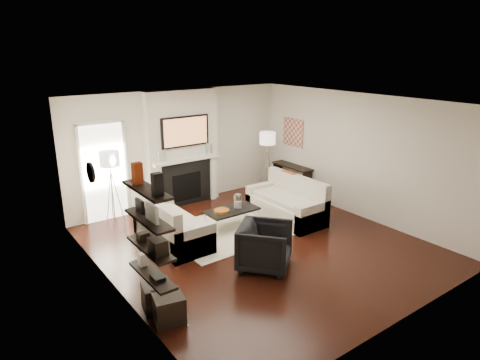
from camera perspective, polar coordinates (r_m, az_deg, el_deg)
room_envelope at (r=7.76m, az=2.62°, el=0.35°), size 6.00×6.00×6.00m
chimney_breast at (r=10.08m, az=-7.67°, el=4.18°), size 1.80×0.25×2.70m
fireplace_surround at (r=10.19m, az=-7.12°, el=-0.50°), size 1.30×0.02×1.04m
firebox at (r=10.21m, az=-7.09°, el=-0.89°), size 0.75×0.02×0.65m
mantel_pilaster_l at (r=9.84m, az=-10.69°, el=-1.13°), size 0.12×0.08×1.10m
mantel_pilaster_r at (r=10.50m, az=-3.62°, el=0.31°), size 0.12×0.08×1.10m
mantel_shelf at (r=9.98m, az=-7.11°, el=2.71°), size 1.70×0.18×0.07m
tv_body at (r=9.86m, az=-7.32°, el=6.45°), size 1.20×0.06×0.70m
tv_screen at (r=9.83m, az=-7.23°, el=6.42°), size 1.10×0.00×0.62m
candlestick_l_tall at (r=9.70m, az=-10.01°, el=3.28°), size 0.04×0.04×0.30m
candlestick_l_short at (r=9.65m, az=-10.69°, el=2.99°), size 0.04×0.04×0.24m
candlestick_r_tall at (r=10.21m, az=-4.48°, el=4.19°), size 0.04×0.04×0.30m
candlestick_r_short at (r=10.29m, az=-3.86°, el=4.13°), size 0.04×0.04×0.24m
hallway_panel at (r=9.55m, az=-17.68°, el=0.90°), size 0.90×0.02×2.10m
door_trim_l at (r=9.40m, az=-20.39°, el=0.38°), size 0.06×0.06×2.16m
door_trim_r at (r=9.68m, az=-14.96°, el=1.36°), size 0.06×0.06×2.16m
door_trim_top at (r=9.30m, az=-18.24°, el=7.27°), size 1.02×0.06×0.06m
rug at (r=8.91m, az=-1.30°, el=-6.57°), size 2.60×2.00×0.01m
loveseat_left_base at (r=8.38m, az=-8.97°, el=-6.87°), size 0.85×1.80×0.42m
loveseat_left_back at (r=8.12m, az=-11.17°, el=-5.36°), size 0.18×1.80×0.80m
loveseat_left_arm_n at (r=7.69m, az=-6.17°, el=-8.30°), size 0.85×0.18×0.60m
loveseat_left_arm_s at (r=9.02m, az=-11.38°, el=-4.60°), size 0.85×0.18×0.60m
loveseat_left_cushion at (r=8.29m, az=-8.74°, el=-5.16°), size 0.63×1.44×0.10m
pillow_left_orange at (r=8.30m, az=-12.14°, el=-3.40°), size 0.10×0.42×0.42m
pillow_left_charcoal at (r=7.79m, az=-10.30°, el=-4.75°), size 0.10×0.40×0.40m
loveseat_right_base at (r=9.42m, az=6.11°, el=-3.97°), size 0.85×1.80×0.42m
loveseat_right_back at (r=9.53m, az=7.66°, el=-1.75°), size 0.18×1.80×0.80m
loveseat_right_arm_n at (r=8.85m, az=9.65°, el=-4.92°), size 0.85×0.18×0.60m
loveseat_right_arm_s at (r=9.96m, az=3.00°, el=-2.14°), size 0.85×0.18×0.60m
loveseat_right_cushion at (r=9.30m, az=5.93°, el=-2.54°), size 0.63×1.44×0.10m
pillow_right_orange at (r=9.67m, az=6.49°, el=-0.15°), size 0.10×0.42×0.42m
pillow_right_charcoal at (r=9.27m, az=8.99°, el=-1.10°), size 0.10×0.40×0.40m
coffee_table at (r=8.81m, az=-1.09°, el=-4.06°), size 1.10×0.55×0.04m
coffee_leg_nw at (r=8.47m, az=-3.00°, el=-6.54°), size 0.02×0.02×0.38m
coffee_leg_ne at (r=9.01m, az=2.34°, el=-5.03°), size 0.02×0.02×0.38m
coffee_leg_sw at (r=8.81m, az=-4.58°, el=-5.60°), size 0.02×0.02×0.38m
coffee_leg_se at (r=9.33m, az=0.66°, el=-4.21°), size 0.02×0.02×0.38m
hurricane_glass at (r=8.84m, az=-0.30°, el=-2.89°), size 0.17×0.17×0.29m
hurricane_candle at (r=8.86m, az=-0.30°, el=-3.28°), size 0.10×0.10×0.15m
copper_bowl at (r=8.67m, az=-2.44°, el=-4.14°), size 0.31×0.31×0.05m
armchair at (r=7.30m, az=3.34°, el=-8.54°), size 1.15×1.14×0.86m
lamp_left_post at (r=9.30m, az=-16.58°, el=-2.34°), size 0.02×0.02×1.20m
lamp_left_shade at (r=9.06m, az=-17.03°, el=2.73°), size 0.40×0.40×0.30m
lamp_left_leg_a at (r=9.33m, az=-15.95°, el=-2.21°), size 0.25×0.02×1.23m
lamp_left_leg_b at (r=9.37m, az=-17.09°, el=-2.24°), size 0.14×0.22×1.23m
lamp_left_leg_c at (r=9.20m, az=-16.69°, el=-2.57°), size 0.14×0.22×1.23m
lamp_right_post at (r=10.88m, az=3.61°, el=1.19°), size 0.02×0.02×1.20m
lamp_right_shade at (r=10.68m, az=3.69°, el=5.58°), size 0.40×0.40×0.30m
lamp_right_leg_a at (r=10.95m, az=4.05°, el=1.29°), size 0.25×0.02×1.23m
lamp_right_leg_b at (r=10.92m, az=3.07°, el=1.26°), size 0.14×0.22×1.23m
lamp_right_leg_c at (r=10.78m, az=3.70°, el=1.03°), size 0.14×0.22×1.23m
console_top at (r=10.91m, az=6.98°, el=1.85°), size 0.35×1.20×0.04m
console_leg_n at (r=10.64m, az=8.92°, el=-0.74°), size 0.30×0.04×0.71m
console_leg_s at (r=11.40m, az=5.03°, el=0.63°), size 0.30×0.04×0.71m
wall_art at (r=10.96m, az=7.11°, el=6.32°), size 0.03×0.70×0.70m
shelf_bottom at (r=5.95m, az=-11.62°, el=-12.33°), size 0.25×1.00×0.03m
shelf_lower at (r=5.77m, az=-11.86°, el=-8.86°), size 0.25×1.00×0.04m
shelf_upper at (r=5.61m, az=-12.11°, el=-5.19°), size 0.25×1.00×0.04m
shelf_top at (r=5.47m, az=-12.37°, el=-1.31°), size 0.25×1.00×0.04m
decor_magfile_a at (r=5.14m, az=-10.98°, el=-0.58°), size 0.12×0.10×0.28m
decor_magfile_b at (r=5.65m, az=-13.53°, el=0.88°), size 0.12×0.10×0.28m
decor_frame_a at (r=5.46m, az=-11.66°, el=-4.35°), size 0.04×0.30×0.22m
decor_frame_b at (r=5.79m, az=-13.22°, el=-3.40°), size 0.04×0.22×0.18m
decor_wine_rack at (r=5.52m, az=-10.90°, el=-8.67°), size 0.18×0.25×0.20m
decor_box_small at (r=5.92m, az=-12.81°, el=-7.39°), size 0.15×0.12×0.12m
decor_books at (r=5.80m, az=-10.93°, el=-12.65°), size 0.14×0.20×0.05m
decor_box_tall at (r=6.14m, az=-12.87°, el=-10.28°), size 0.10×0.10×0.18m
clock_rim at (r=7.21m, az=-19.29°, el=0.95°), size 0.04×0.34×0.34m
clock_face at (r=7.21m, az=-19.10°, el=0.98°), size 0.01×0.29×0.29m
ottoman_near at (r=6.44m, az=-10.99°, el=-15.00°), size 0.48×0.48×0.40m
ottoman_far at (r=6.17m, az=-9.49°, el=-16.51°), size 0.48×0.48×0.40m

